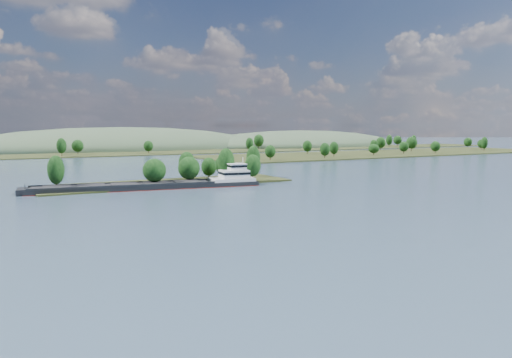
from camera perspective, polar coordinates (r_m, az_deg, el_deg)
ground at (r=149.08m, az=-2.58°, el=-2.91°), size 1800.00×1800.00×0.00m
tree_island at (r=204.65m, az=-8.16°, el=0.64°), size 100.00×30.00×15.03m
right_bank at (r=431.36m, az=14.69°, el=2.94°), size 320.00×90.00×14.48m
back_shoreline at (r=419.13m, az=-18.68°, el=2.70°), size 900.00×60.00×15.51m
hill_east at (r=581.94m, az=5.09°, el=3.79°), size 260.00×140.00×36.00m
hill_west at (r=527.60m, az=-15.19°, el=3.37°), size 320.00×160.00×44.00m
cargo_barge at (r=190.15m, az=-10.67°, el=-0.61°), size 86.97×22.51×11.68m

